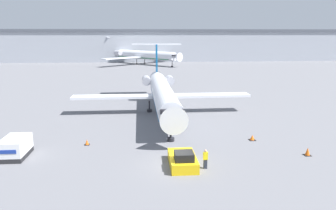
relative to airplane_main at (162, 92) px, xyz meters
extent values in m
plane|color=slate|center=(0.15, -20.62, -3.20)|extent=(600.00, 600.00, 0.00)
cube|color=#9EA3AD|center=(0.15, 99.38, 3.00)|extent=(180.00, 16.00, 12.41)
cube|color=#4C515B|center=(0.15, 99.38, 9.80)|extent=(180.00, 16.80, 1.20)
cylinder|color=silver|center=(0.01, -0.95, -0.03)|extent=(3.15, 26.73, 2.91)
cone|color=silver|center=(0.14, -15.46, -0.03)|extent=(2.93, 2.35, 2.91)
cube|color=black|center=(0.13, -14.53, 0.48)|extent=(2.48, 0.72, 0.44)
cone|color=silver|center=(-0.13, 14.00, -0.03)|extent=(2.64, 3.22, 2.61)
cube|color=#0C5999|center=(0.01, -0.95, -0.98)|extent=(2.84, 24.05, 0.20)
cube|color=silver|center=(7.36, 0.46, -0.68)|extent=(11.85, 2.46, 0.36)
cube|color=silver|center=(-7.37, 0.32, -0.68)|extent=(11.85, 2.46, 0.36)
cylinder|color=#ADADB7|center=(2.02, 10.29, 0.33)|extent=(1.50, 3.23, 1.47)
cylinder|color=#ADADB7|center=(-2.21, 10.25, 0.33)|extent=(1.50, 3.23, 1.47)
cube|color=#0C5999|center=(-0.13, 14.64, 3.97)|extent=(0.26, 2.20, 5.10)
cube|color=silver|center=(-0.13, 14.64, 6.53)|extent=(9.20, 1.88, 0.20)
cylinder|color=black|center=(0.12, -13.30, -2.34)|extent=(0.24, 0.24, 1.72)
cylinder|color=black|center=(0.12, -13.30, -3.00)|extent=(0.80, 0.80, 0.40)
cylinder|color=black|center=(-1.90, 0.97, -2.34)|extent=(0.24, 0.24, 1.72)
cylinder|color=black|center=(-1.90, 0.97, -3.00)|extent=(0.80, 0.80, 0.40)
cylinder|color=black|center=(1.88, 1.01, -2.34)|extent=(0.24, 0.24, 1.72)
cylinder|color=black|center=(1.88, 1.01, -3.00)|extent=(0.80, 0.80, 0.40)
cube|color=yellow|center=(0.58, -20.22, -2.75)|extent=(2.35, 4.40, 0.91)
cube|color=black|center=(0.58, -21.18, -1.94)|extent=(1.65, 1.58, 0.70)
cube|color=black|center=(0.58, -18.10, -2.89)|extent=(2.12, 0.30, 0.55)
cube|color=#232326|center=(-15.20, -16.83, -2.98)|extent=(2.18, 3.67, 0.45)
cube|color=silver|center=(-15.20, -16.83, -2.03)|extent=(2.18, 3.67, 1.45)
cube|color=navy|center=(-15.20, -18.68, -2.03)|extent=(1.52, 0.04, 0.36)
cube|color=#232838|center=(2.49, -21.06, -2.78)|extent=(0.32, 0.20, 0.85)
cube|color=yellow|center=(2.49, -21.06, -2.02)|extent=(0.40, 0.24, 0.67)
sphere|color=tan|center=(2.49, -21.06, -1.56)|extent=(0.25, 0.25, 0.25)
cube|color=black|center=(-8.93, -13.84, -3.18)|extent=(0.54, 0.54, 0.04)
cone|color=orange|center=(-8.93, -13.84, -2.88)|extent=(0.38, 0.38, 0.56)
cube|color=black|center=(9.24, -13.67, -3.18)|extent=(0.72, 0.72, 0.04)
cone|color=orange|center=(9.24, -13.67, -2.88)|extent=(0.51, 0.51, 0.56)
cube|color=black|center=(13.06, -18.70, -3.18)|extent=(0.65, 0.65, 0.04)
cone|color=orange|center=(13.06, -18.70, -2.79)|extent=(0.46, 0.46, 0.75)
cylinder|color=silver|center=(-1.89, 80.97, 0.46)|extent=(23.50, 25.23, 3.26)
cone|color=silver|center=(9.54, 68.49, 0.46)|extent=(4.16, 4.12, 3.26)
cube|color=black|center=(8.83, 69.26, 1.03)|extent=(2.51, 2.39, 0.44)
cone|color=silver|center=(-13.65, 93.81, 0.46)|extent=(4.58, 4.62, 2.93)
cube|color=#19723F|center=(-1.89, 80.97, -0.60)|extent=(21.15, 22.71, 0.20)
cube|color=silver|center=(4.42, 88.87, -0.28)|extent=(14.50, 13.66, 0.36)
cube|color=silver|center=(-10.32, 75.37, -0.28)|extent=(14.50, 13.66, 0.36)
cylinder|color=#ADADB7|center=(-8.89, 92.35, 0.86)|extent=(3.50, 3.56, 2.00)
cylinder|color=#ADADB7|center=(-12.62, 88.94, 0.86)|extent=(3.50, 3.56, 2.00)
cube|color=#19723F|center=(-14.13, 94.33, 4.58)|extent=(1.66, 1.78, 5.00)
cube|color=silver|center=(-14.13, 94.33, 7.08)|extent=(7.85, 7.41, 0.20)
cylinder|color=black|center=(7.98, 70.19, -2.19)|extent=(0.24, 0.24, 2.03)
cylinder|color=black|center=(7.98, 70.19, -3.00)|extent=(0.80, 0.80, 0.40)
cylinder|color=black|center=(-4.91, 81.13, -2.19)|extent=(0.24, 0.24, 2.03)
cylinder|color=black|center=(-4.91, 81.13, -3.00)|extent=(0.80, 0.80, 0.40)
cylinder|color=black|center=(-1.79, 83.99, -2.19)|extent=(0.24, 0.24, 2.03)
cylinder|color=black|center=(-1.79, 83.99, -3.00)|extent=(0.80, 0.80, 0.40)
camera|label=1|loc=(-2.94, -47.74, 8.40)|focal=35.00mm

